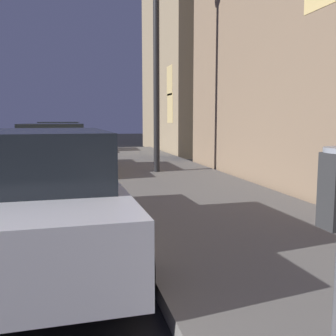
{
  "coord_description": "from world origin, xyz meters",
  "views": [
    {
      "loc": [
        3.34,
        -1.51,
        1.55
      ],
      "look_at": [
        4.08,
        1.5,
        1.16
      ],
      "focal_mm": 41.76,
      "sensor_mm": 36.0,
      "label": 1
    }
  ],
  "objects_px": {
    "car_white": "(28,195)",
    "street_lamp": "(156,26)",
    "car_yellow_cab": "(54,150)",
    "car_silver": "(60,138)"
  },
  "relations": [
    {
      "from": "car_white",
      "to": "street_lamp",
      "type": "bearing_deg",
      "value": 64.68
    },
    {
      "from": "car_yellow_cab",
      "to": "street_lamp",
      "type": "bearing_deg",
      "value": -19.02
    },
    {
      "from": "car_yellow_cab",
      "to": "car_silver",
      "type": "height_order",
      "value": "same"
    },
    {
      "from": "car_white",
      "to": "car_silver",
      "type": "relative_size",
      "value": 1.0
    },
    {
      "from": "street_lamp",
      "to": "car_silver",
      "type": "bearing_deg",
      "value": 108.93
    },
    {
      "from": "car_white",
      "to": "street_lamp",
      "type": "height_order",
      "value": "street_lamp"
    },
    {
      "from": "car_yellow_cab",
      "to": "car_silver",
      "type": "distance_m",
      "value": 6.88
    },
    {
      "from": "car_yellow_cab",
      "to": "street_lamp",
      "type": "height_order",
      "value": "street_lamp"
    },
    {
      "from": "car_white",
      "to": "car_silver",
      "type": "bearing_deg",
      "value": 90.01
    },
    {
      "from": "street_lamp",
      "to": "car_yellow_cab",
      "type": "bearing_deg",
      "value": 160.98
    }
  ]
}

